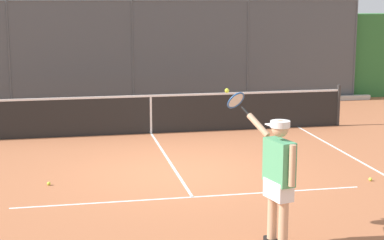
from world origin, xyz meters
name	(u,v)px	position (x,y,z in m)	size (l,w,h in m)	color
ground_plane	(176,172)	(0.00, 0.00, 0.00)	(60.00, 60.00, 0.00)	#A8603D
court_line_markings	(196,202)	(0.00, 1.86, 0.00)	(7.73, 9.51, 0.01)	white
fence_backdrop	(131,60)	(0.00, -8.26, 1.37)	(17.46, 1.37, 3.23)	#474C51
tennis_net	(151,114)	(0.00, -3.63, 0.49)	(9.94, 0.09, 1.07)	#2D2D2D
tennis_player	(278,173)	(-0.68, 3.97, 1.04)	(0.71, 1.35, 2.05)	black
tennis_ball_near_net	(370,179)	(-3.40, 1.29, 0.03)	(0.07, 0.07, 0.07)	#D6E042
tennis_ball_by_sideline	(49,184)	(2.39, 0.41, 0.03)	(0.07, 0.07, 0.07)	#C1D138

